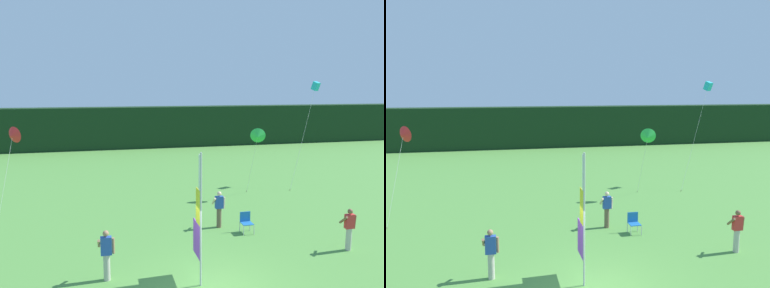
{
  "view_description": "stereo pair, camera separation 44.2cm",
  "coord_description": "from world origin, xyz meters",
  "views": [
    {
      "loc": [
        -3.01,
        -11.16,
        6.37
      ],
      "look_at": [
        0.32,
        3.1,
        4.21
      ],
      "focal_mm": 36.8,
      "sensor_mm": 36.0,
      "label": 1
    },
    {
      "loc": [
        -2.58,
        -11.26,
        6.37
      ],
      "look_at": [
        0.32,
        3.1,
        4.21
      ],
      "focal_mm": 36.8,
      "sensor_mm": 36.0,
      "label": 2
    }
  ],
  "objects": [
    {
      "name": "kite_green_delta_1",
      "position": [
        5.58,
        9.32,
        3.57
      ],
      "size": [
        0.97,
        1.8,
        4.03
      ],
      "color": "brown",
      "rests_on": "ground"
    },
    {
      "name": "kite_cyan_box_2",
      "position": [
        10.74,
        12.22,
        6.32
      ],
      "size": [
        2.81,
        2.18,
        6.69
      ],
      "color": "brown",
      "rests_on": "ground"
    },
    {
      "name": "distant_treeline",
      "position": [
        0.0,
        29.91,
        2.11
      ],
      "size": [
        80.0,
        2.4,
        4.23
      ],
      "primitive_type": "cube",
      "color": "black",
      "rests_on": "ground"
    },
    {
      "name": "folding_chair",
      "position": [
        3.08,
        4.42,
        0.51
      ],
      "size": [
        0.51,
        0.51,
        0.89
      ],
      "color": "#BCBCC1",
      "rests_on": "ground"
    },
    {
      "name": "banner_flag",
      "position": [
        -0.04,
        0.63,
        2.09
      ],
      "size": [
        0.06,
        1.03,
        4.36
      ],
      "color": "#B7B7BC",
      "rests_on": "ground"
    },
    {
      "name": "person_near_banner",
      "position": [
        2.1,
        5.29,
        0.89
      ],
      "size": [
        0.55,
        0.48,
        1.67
      ],
      "color": "brown",
      "rests_on": "ground"
    },
    {
      "name": "person_mid_field",
      "position": [
        -2.96,
        1.4,
        0.92
      ],
      "size": [
        0.55,
        0.48,
        1.71
      ],
      "color": "#B7B2A3",
      "rests_on": "ground"
    },
    {
      "name": "kite_red_delta_0",
      "position": [
        -7.01,
        8.36,
        4.09
      ],
      "size": [
        1.09,
        1.72,
        4.51
      ],
      "color": "brown",
      "rests_on": "ground"
    },
    {
      "name": "person_far_left",
      "position": [
        6.29,
        1.72,
        0.89
      ],
      "size": [
        0.55,
        0.48,
        1.67
      ],
      "color": "#B7B2A3",
      "rests_on": "ground"
    }
  ]
}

